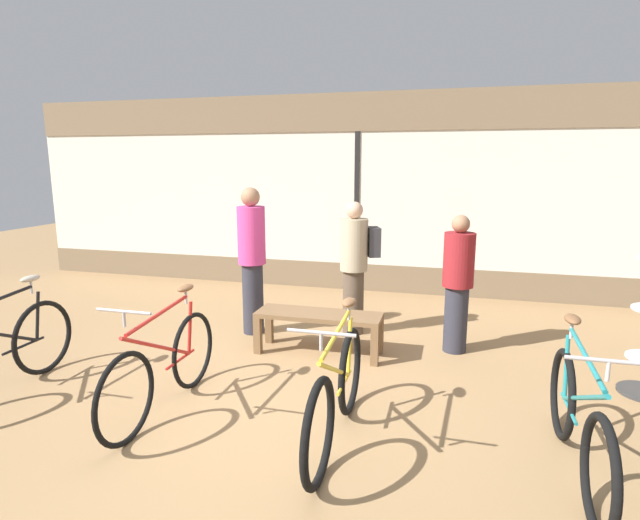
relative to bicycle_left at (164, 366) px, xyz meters
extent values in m
plane|color=#99754C|center=(0.79, 0.31, -0.40)|extent=(24.00, 24.00, 0.00)
cube|color=#7A664C|center=(0.79, 4.55, -0.18)|extent=(12.00, 0.08, 0.45)
cube|color=silver|center=(0.79, 4.55, 1.12)|extent=(12.00, 0.04, 2.15)
cube|color=#7A664C|center=(0.79, 4.55, 2.50)|extent=(12.00, 0.08, 0.60)
cube|color=black|center=(0.79, 4.52, 1.12)|extent=(0.08, 0.02, 2.15)
torus|color=black|center=(-1.62, 0.38, -0.03)|extent=(0.05, 0.75, 0.75)
cylinder|color=black|center=(-1.62, 0.34, 0.21)|extent=(0.03, 0.11, 0.49)
cylinder|color=black|center=(-1.62, 0.14, -0.03)|extent=(0.03, 0.48, 0.03)
cylinder|color=#B2B2B7|center=(-1.62, 0.30, 0.52)|extent=(0.02, 0.02, 0.14)
ellipsoid|color=#B2A893|center=(-1.62, 0.30, 0.60)|extent=(0.11, 0.22, 0.06)
torus|color=black|center=(0.00, 0.50, -0.04)|extent=(0.04, 0.72, 0.72)
torus|color=black|center=(0.00, -0.53, -0.04)|extent=(0.04, 0.72, 0.72)
cylinder|color=red|center=(0.00, -0.06, 0.20)|extent=(0.03, 0.96, 0.51)
cylinder|color=red|center=(0.00, 0.46, 0.20)|extent=(0.03, 0.11, 0.49)
cylinder|color=red|center=(0.00, -0.03, 0.47)|extent=(0.03, 0.89, 0.10)
cylinder|color=red|center=(0.00, 0.27, -0.04)|extent=(0.03, 0.46, 0.03)
cylinder|color=#B2B2B7|center=(0.00, 0.42, 0.51)|extent=(0.02, 0.02, 0.14)
ellipsoid|color=brown|center=(0.00, 0.42, 0.59)|extent=(0.11, 0.22, 0.06)
cylinder|color=#B2B2B7|center=(0.00, -0.47, 0.57)|extent=(0.02, 0.02, 0.12)
cylinder|color=#ADADB2|center=(0.00, -0.47, 0.63)|extent=(0.46, 0.02, 0.02)
torus|color=black|center=(1.54, 0.40, -0.03)|extent=(0.06, 0.74, 0.74)
torus|color=black|center=(1.54, -0.63, -0.03)|extent=(0.06, 0.74, 0.74)
cylinder|color=gold|center=(1.54, -0.15, 0.21)|extent=(0.03, 0.96, 0.51)
cylinder|color=gold|center=(1.54, 0.36, 0.21)|extent=(0.03, 0.11, 0.49)
cylinder|color=gold|center=(1.54, -0.12, 0.48)|extent=(0.03, 0.88, 0.10)
cylinder|color=gold|center=(1.54, 0.17, -0.03)|extent=(0.03, 0.46, 0.03)
cylinder|color=#B2B2B7|center=(1.54, 0.32, 0.52)|extent=(0.02, 0.02, 0.14)
ellipsoid|color=brown|center=(1.54, 0.32, 0.60)|extent=(0.11, 0.22, 0.06)
cylinder|color=#B2B2B7|center=(1.54, -0.57, 0.58)|extent=(0.02, 0.02, 0.12)
cylinder|color=#ADADB2|center=(1.54, -0.57, 0.64)|extent=(0.46, 0.02, 0.02)
torus|color=black|center=(3.22, 0.44, -0.05)|extent=(0.06, 0.70, 0.70)
torus|color=black|center=(3.22, -0.61, -0.05)|extent=(0.06, 0.70, 0.70)
cylinder|color=#1E7A7F|center=(3.22, -0.12, 0.19)|extent=(0.03, 0.99, 0.51)
cylinder|color=#1E7A7F|center=(3.22, 0.40, 0.19)|extent=(0.03, 0.11, 0.49)
cylinder|color=#1E7A7F|center=(3.22, -0.09, 0.47)|extent=(0.03, 0.92, 0.10)
cylinder|color=#1E7A7F|center=(3.22, 0.20, -0.05)|extent=(0.03, 0.48, 0.03)
cylinder|color=#B2B2B7|center=(3.22, 0.36, 0.50)|extent=(0.02, 0.02, 0.14)
ellipsoid|color=brown|center=(3.22, 0.36, 0.58)|extent=(0.11, 0.22, 0.06)
cylinder|color=#B2B2B7|center=(3.22, -0.55, 0.56)|extent=(0.02, 0.02, 0.12)
cylinder|color=#ADADB2|center=(3.22, -0.55, 0.62)|extent=(0.46, 0.02, 0.02)
cube|color=brown|center=(0.94, 1.61, 0.05)|extent=(1.40, 0.44, 0.05)
cube|color=brown|center=(0.28, 1.43, -0.19)|extent=(0.08, 0.08, 0.42)
cube|color=brown|center=(1.60, 1.43, -0.19)|extent=(0.08, 0.08, 0.42)
cube|color=brown|center=(0.28, 1.79, -0.19)|extent=(0.08, 0.08, 0.42)
cube|color=brown|center=(1.60, 1.79, -0.19)|extent=(0.08, 0.08, 0.42)
cylinder|color=brown|center=(1.17, 2.40, 0.00)|extent=(0.34, 0.34, 0.81)
cylinder|color=tan|center=(1.17, 2.40, 0.72)|extent=(0.45, 0.45, 0.64)
sphere|color=tan|center=(1.17, 2.40, 1.15)|extent=(0.21, 0.21, 0.21)
cube|color=#38383D|center=(1.39, 2.49, 0.76)|extent=(0.22, 0.28, 0.36)
cylinder|color=#2D2D38|center=(-0.04, 2.08, 0.04)|extent=(0.34, 0.34, 0.89)
cylinder|color=#D13D84|center=(-0.04, 2.08, 0.84)|extent=(0.44, 0.44, 0.70)
sphere|color=#9E7051|center=(-0.04, 2.08, 1.31)|extent=(0.23, 0.23, 0.23)
cylinder|color=#2D2D38|center=(2.41, 2.08, -0.02)|extent=(0.35, 0.35, 0.76)
cylinder|color=maroon|center=(2.41, 2.08, 0.66)|extent=(0.45, 0.45, 0.60)
sphere|color=#9E7051|center=(2.41, 2.08, 1.06)|extent=(0.20, 0.20, 0.20)
camera|label=1|loc=(2.33, -3.52, 1.72)|focal=28.00mm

